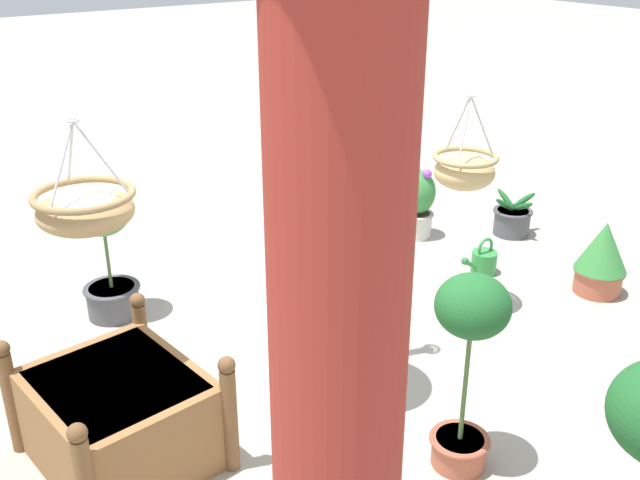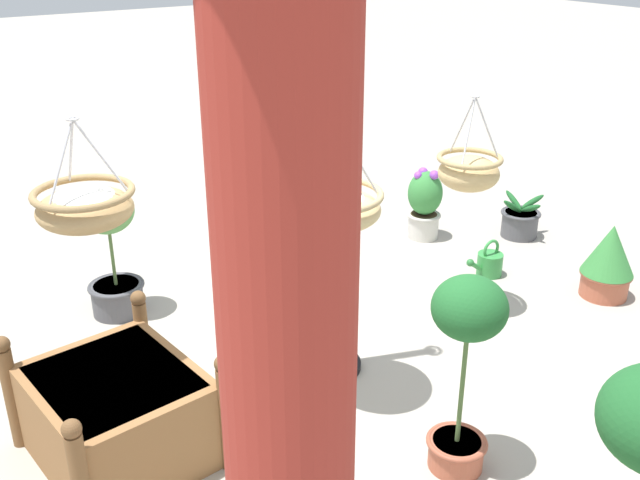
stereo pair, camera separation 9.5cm
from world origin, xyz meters
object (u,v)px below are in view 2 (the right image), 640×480
at_px(display_pole_central, 327,247).
at_px(potted_plant_tall_leafy, 608,261).
at_px(potted_plant_trailing_ivy, 425,203).
at_px(hanging_basket_with_teddy, 330,206).
at_px(potted_plant_broad_leaf, 112,251).
at_px(wooden_planter_box, 118,413).
at_px(hanging_basket_left_high, 469,171).
at_px(teddy_bear, 332,175).
at_px(potted_plant_small_succulent, 520,220).
at_px(hanging_basket_right_low, 85,206).
at_px(potted_plant_fern_front, 465,354).
at_px(watering_can, 489,263).

bearing_deg(display_pole_central, potted_plant_tall_leafy, 170.81).
bearing_deg(potted_plant_trailing_ivy, potted_plant_tall_leafy, 104.05).
distance_m(hanging_basket_with_teddy, potted_plant_broad_leaf, 1.93).
xyz_separation_m(hanging_basket_with_teddy, wooden_planter_box, (1.20, -0.17, -0.93)).
bearing_deg(hanging_basket_left_high, potted_plant_broad_leaf, -32.56).
distance_m(teddy_bear, wooden_planter_box, 1.65).
bearing_deg(display_pole_central, potted_plant_small_succulent, -163.65).
bearing_deg(potted_plant_small_succulent, potted_plant_broad_leaf, -10.62).
height_order(hanging_basket_right_low, potted_plant_trailing_ivy, hanging_basket_right_low).
distance_m(display_pole_central, wooden_planter_box, 1.46).
xyz_separation_m(hanging_basket_left_high, potted_plant_broad_leaf, (2.06, -1.31, -0.56)).
relative_size(hanging_basket_left_high, potted_plant_tall_leafy, 1.12).
distance_m(teddy_bear, hanging_basket_right_low, 1.24).
xyz_separation_m(wooden_planter_box, potted_plant_fern_front, (-1.40, 1.04, 0.41)).
bearing_deg(hanging_basket_right_low, hanging_basket_left_high, 178.09).
relative_size(wooden_planter_box, potted_plant_broad_leaf, 1.10).
distance_m(display_pole_central, potted_plant_small_succulent, 2.79).
bearing_deg(teddy_bear, potted_plant_trailing_ivy, -143.54).
relative_size(potted_plant_tall_leafy, watering_can, 1.63).
height_order(potted_plant_tall_leafy, potted_plant_broad_leaf, potted_plant_broad_leaf).
height_order(hanging_basket_left_high, hanging_basket_right_low, hanging_basket_right_low).
relative_size(potted_plant_trailing_ivy, potted_plant_broad_leaf, 0.68).
xyz_separation_m(wooden_planter_box, watering_can, (-3.15, -0.44, -0.16)).
relative_size(display_pole_central, potted_plant_broad_leaf, 2.77).
height_order(teddy_bear, potted_plant_trailing_ivy, teddy_bear).
xyz_separation_m(hanging_basket_left_high, wooden_planter_box, (2.56, 0.17, -0.78)).
bearing_deg(hanging_basket_right_low, display_pole_central, 172.25).
relative_size(teddy_bear, hanging_basket_right_low, 0.75).
bearing_deg(watering_can, potted_plant_small_succulent, -153.14).
height_order(potted_plant_trailing_ivy, potted_plant_broad_leaf, potted_plant_broad_leaf).
relative_size(hanging_basket_with_teddy, potted_plant_trailing_ivy, 0.96).
height_order(display_pole_central, wooden_planter_box, display_pole_central).
bearing_deg(teddy_bear, potted_plant_fern_front, 103.14).
height_order(teddy_bear, potted_plant_fern_front, teddy_bear).
distance_m(potted_plant_small_succulent, watering_can, 0.89).
bearing_deg(watering_can, wooden_planter_box, 7.89).
bearing_deg(watering_can, potted_plant_tall_leafy, 122.64).
distance_m(teddy_bear, potted_plant_tall_leafy, 2.65).
bearing_deg(potted_plant_broad_leaf, hanging_basket_with_teddy, 112.71).
bearing_deg(teddy_bear, potted_plant_broad_leaf, -67.55).
xyz_separation_m(potted_plant_tall_leafy, potted_plant_small_succulent, (-0.33, -1.13, -0.14)).
xyz_separation_m(display_pole_central, hanging_basket_right_low, (1.30, -0.18, 0.48)).
bearing_deg(hanging_basket_with_teddy, potted_plant_trailing_ivy, -143.94).
relative_size(potted_plant_fern_front, potted_plant_small_succulent, 2.35).
height_order(potted_plant_trailing_ivy, watering_can, potted_plant_trailing_ivy).
bearing_deg(potted_plant_trailing_ivy, potted_plant_fern_front, 52.06).
bearing_deg(hanging_basket_left_high, display_pole_central, 4.40).
relative_size(hanging_basket_with_teddy, potted_plant_fern_front, 0.57).
height_order(hanging_basket_left_high, wooden_planter_box, hanging_basket_left_high).
bearing_deg(potted_plant_tall_leafy, teddy_bear, -2.25).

